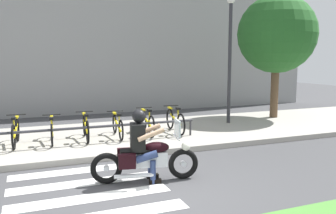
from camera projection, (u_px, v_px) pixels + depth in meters
ground_plane at (134, 192)px, 6.34m from camera, size 48.00×48.00×0.00m
sidewalk at (93, 139)px, 10.25m from camera, size 24.00×4.40×0.15m
crosswalk_stripe_2 at (91, 198)px, 6.06m from camera, size 2.80×0.40×0.01m
crosswalk_stripe_3 at (84, 183)px, 6.79m from camera, size 2.80×0.40×0.01m
crosswalk_stripe_4 at (79, 171)px, 7.53m from camera, size 2.80×0.40×0.01m
motorcycle at (146, 159)px, 6.84m from camera, size 2.10×0.79×1.20m
rider at (142, 141)px, 6.78m from camera, size 0.70×0.62×1.42m
bicycle_2 at (16, 132)px, 9.07m from camera, size 0.48×1.60×0.77m
bicycle_3 at (52, 130)px, 9.40m from camera, size 0.48×1.58×0.72m
bicycle_4 at (86, 127)px, 9.73m from camera, size 0.48×1.65×0.76m
bicycle_5 at (118, 126)px, 10.06m from camera, size 0.48×1.66×0.72m
bicycle_6 at (147, 123)px, 10.39m from camera, size 0.48×1.60×0.78m
bicycle_7 at (175, 121)px, 10.71m from camera, size 0.48×1.68×0.79m
bike_rack at (71, 129)px, 9.04m from camera, size 6.87×0.07×0.49m
street_lamp at (230, 49)px, 12.03m from camera, size 0.28×0.28×4.50m
tree_near_rack at (277, 34)px, 13.15m from camera, size 2.93×2.93×4.77m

